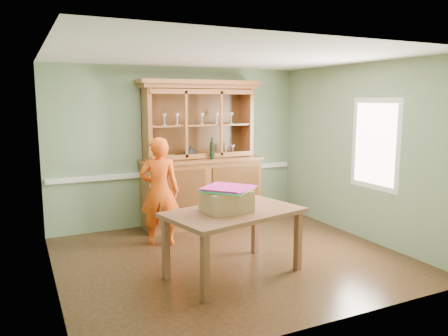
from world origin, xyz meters
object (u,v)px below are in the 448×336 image
dining_table (234,218)px  cardboard_box (226,201)px  person (160,191)px  china_hutch (201,175)px

dining_table → cardboard_box: 0.24m
dining_table → person: person is taller
china_hutch → cardboard_box: china_hutch is taller
china_hutch → dining_table: size_ratio=1.37×
china_hutch → person: china_hutch is taller
china_hutch → dining_table: bearing=-102.6°
china_hutch → dining_table: 2.30m
cardboard_box → china_hutch: bearing=75.0°
china_hutch → person: bearing=-142.8°
person → china_hutch: bearing=-121.4°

